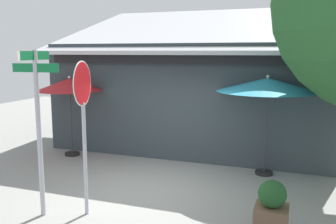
{
  "coord_description": "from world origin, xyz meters",
  "views": [
    {
      "loc": [
        3.15,
        -7.53,
        3.1
      ],
      "look_at": [
        -0.05,
        1.2,
        1.6
      ],
      "focal_mm": 40.27,
      "sensor_mm": 36.0,
      "label": 1
    }
  ],
  "objects_px": {
    "patio_umbrella_crimson_left": "(69,85)",
    "sidewalk_planter": "(272,210)",
    "stop_sign": "(83,107)",
    "patio_umbrella_teal_center": "(267,85)",
    "street_sign_post": "(38,116)"
  },
  "relations": [
    {
      "from": "patio_umbrella_crimson_left",
      "to": "sidewalk_planter",
      "type": "bearing_deg",
      "value": -27.14
    },
    {
      "from": "stop_sign",
      "to": "patio_umbrella_teal_center",
      "type": "bearing_deg",
      "value": 50.75
    },
    {
      "from": "patio_umbrella_crimson_left",
      "to": "patio_umbrella_teal_center",
      "type": "height_order",
      "value": "patio_umbrella_teal_center"
    },
    {
      "from": "stop_sign",
      "to": "patio_umbrella_crimson_left",
      "type": "relative_size",
      "value": 1.23
    },
    {
      "from": "patio_umbrella_crimson_left",
      "to": "sidewalk_planter",
      "type": "distance_m",
      "value": 7.05
    },
    {
      "from": "stop_sign",
      "to": "patio_umbrella_crimson_left",
      "type": "bearing_deg",
      "value": 127.87
    },
    {
      "from": "street_sign_post",
      "to": "patio_umbrella_crimson_left",
      "type": "xyz_separation_m",
      "value": [
        -1.93,
        3.79,
        0.19
      ]
    },
    {
      "from": "street_sign_post",
      "to": "sidewalk_planter",
      "type": "bearing_deg",
      "value": 9.1
    },
    {
      "from": "patio_umbrella_crimson_left",
      "to": "sidewalk_planter",
      "type": "xyz_separation_m",
      "value": [
        6.1,
        -3.13,
        -1.66
      ]
    },
    {
      "from": "patio_umbrella_teal_center",
      "to": "street_sign_post",
      "type": "bearing_deg",
      "value": -133.2
    },
    {
      "from": "stop_sign",
      "to": "patio_umbrella_teal_center",
      "type": "relative_size",
      "value": 1.16
    },
    {
      "from": "patio_umbrella_teal_center",
      "to": "stop_sign",
      "type": "bearing_deg",
      "value": -129.25
    },
    {
      "from": "stop_sign",
      "to": "patio_umbrella_teal_center",
      "type": "distance_m",
      "value": 4.67
    },
    {
      "from": "patio_umbrella_teal_center",
      "to": "sidewalk_planter",
      "type": "xyz_separation_m",
      "value": [
        0.46,
        -3.28,
        -1.82
      ]
    },
    {
      "from": "street_sign_post",
      "to": "patio_umbrella_teal_center",
      "type": "bearing_deg",
      "value": 46.8
    }
  ]
}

